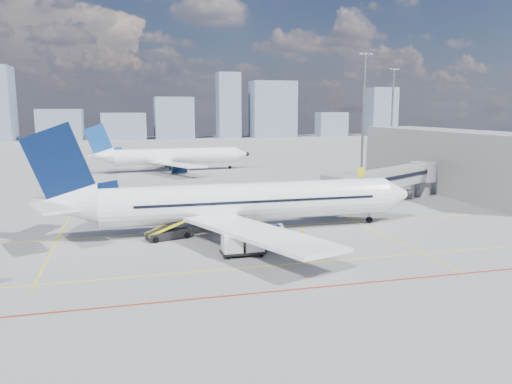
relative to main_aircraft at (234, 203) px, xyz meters
The scene contains 13 objects.
ground 7.88m from the main_aircraft, 79.37° to the right, with size 420.00×420.00×0.00m, color gray.
apron_markings 11.47m from the main_aircraft, 86.10° to the right, with size 90.00×35.12×0.01m.
jet_bridge 26.72m from the main_aircraft, 21.61° to the left, with size 23.55×15.78×6.30m.
terminal_block 45.44m from the main_aircraft, 24.64° to the left, with size 10.00×42.00×10.00m.
floodlight_mast_ne 62.86m from the main_aircraft, 50.63° to the left, with size 3.20×0.61×25.45m.
floodlight_mast_far 106.69m from the main_aircraft, 51.35° to the left, with size 3.20×0.61×25.45m.
distant_skyline 183.11m from the main_aircraft, 89.26° to the left, with size 253.94×15.88×31.68m.
main_aircraft is the anchor object (origin of this frame).
second_aircraft 57.04m from the main_aircraft, 92.14° to the left, with size 35.85×31.22×10.64m.
baggage_tug 9.62m from the main_aircraft, 69.59° to the right, with size 2.77×2.16×1.71m.
cargo_dolly 9.77m from the main_aircraft, 97.51° to the right, with size 4.06×1.81×2.22m.
belt_loader 7.84m from the main_aircraft, 167.80° to the right, with size 6.61×3.34×2.67m.
ramp_worker 10.07m from the main_aircraft, 58.88° to the right, with size 0.70×0.46×1.93m, color yellow.
Camera 1 is at (-12.67, -45.97, 13.42)m, focal length 35.00 mm.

